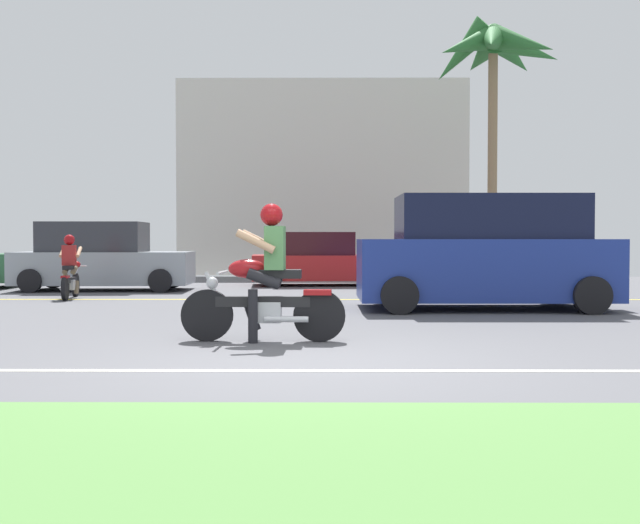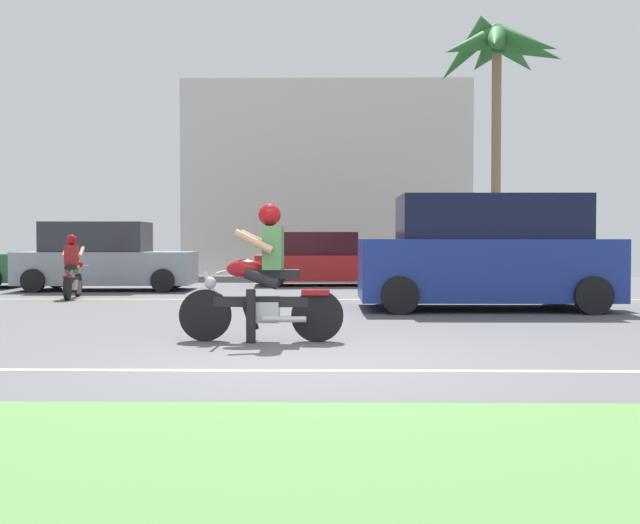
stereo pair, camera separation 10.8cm
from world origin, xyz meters
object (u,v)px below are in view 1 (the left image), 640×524
at_px(suv_nearby, 485,254).
at_px(motorcyclist_distant, 70,272).
at_px(parked_car_1, 101,259).
at_px(parked_car_2, 319,260).
at_px(motorcyclist, 264,283).
at_px(palm_tree_1, 494,55).

relative_size(suv_nearby, motorcyclist_distant, 2.89).
xyz_separation_m(parked_car_1, parked_car_2, (5.32, 2.12, -0.10)).
bearing_deg(motorcyclist, motorcyclist_distant, 124.32).
distance_m(motorcyclist, palm_tree_1, 16.19).
bearing_deg(parked_car_2, motorcyclist_distant, -137.59).
bearing_deg(suv_nearby, parked_car_2, 113.24).
bearing_deg(parked_car_1, parked_car_2, 21.73).
xyz_separation_m(suv_nearby, motorcyclist_distant, (-8.26, 2.34, -0.41)).
relative_size(motorcyclist, parked_car_2, 0.53).
relative_size(parked_car_1, parked_car_2, 1.11).
bearing_deg(parked_car_1, palm_tree_1, 22.67).
relative_size(parked_car_1, palm_tree_1, 0.53).
relative_size(suv_nearby, parked_car_2, 1.21).
height_order(motorcyclist, parked_car_2, motorcyclist).
bearing_deg(parked_car_1, motorcyclist_distant, -87.69).
bearing_deg(motorcyclist, parked_car_2, 87.18).
relative_size(motorcyclist, suv_nearby, 0.43).
height_order(parked_car_1, palm_tree_1, palm_tree_1).
relative_size(motorcyclist, parked_car_1, 0.47).
relative_size(motorcyclist, motorcyclist_distant, 1.25).
xyz_separation_m(parked_car_2, motorcyclist_distant, (-5.21, -4.76, -0.11)).
xyz_separation_m(motorcyclist, parked_car_1, (-4.75, 9.44, 0.06)).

